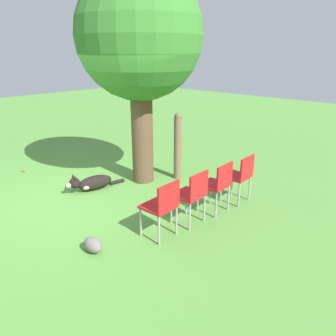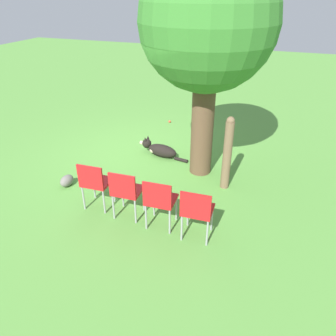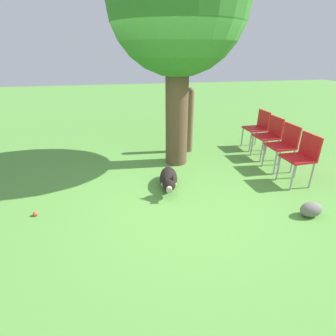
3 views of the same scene
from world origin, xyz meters
The scene contains 10 objects.
ground_plane centered at (0.00, 0.00, 0.00)m, with size 30.00×30.00×0.00m, color #56933D.
oak_tree centered at (0.15, 1.28, 2.77)m, with size 2.33×2.33×3.99m.
dog centered at (-0.21, 0.25, 0.15)m, with size 0.41×1.20×0.40m.
fence_post centered at (0.58, 1.87, 0.71)m, with size 0.16×0.16×1.40m.
red_chair_0 centered at (1.97, -0.04, 0.52)m, with size 0.44×0.46×0.87m.
red_chair_1 centered at (2.03, 0.56, 0.52)m, with size 0.44×0.46×0.87m.
red_chair_2 centered at (2.09, 1.15, 0.52)m, with size 0.44×0.46×0.87m.
red_chair_3 centered at (2.15, 1.75, 0.52)m, with size 0.44×0.46×0.87m.
tennis_ball centered at (-2.19, -0.21, 0.03)m, with size 0.07×0.07×0.07m.
garden_rock centered at (1.55, -0.95, 0.10)m, with size 0.31×0.20×0.21m.
Camera 1 is at (4.87, -3.03, 2.58)m, focal length 35.00 mm.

